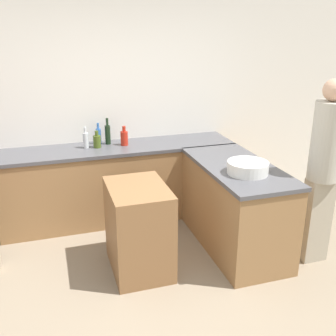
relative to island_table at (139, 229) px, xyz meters
The scene contains 12 objects.
ground_plane 0.85m from the island_table, 87.96° to the right, with size 14.00×14.00×0.00m, color gray.
wall_back 1.74m from the island_table, 88.97° to the left, with size 8.00×0.06×2.70m.
counter_back 1.14m from the island_table, 88.68° to the left, with size 2.77×0.63×0.92m.
counter_peninsula 1.07m from the island_table, ahead, with size 0.69×1.47×0.92m.
island_table is the anchor object (origin of this frame).
mixing_bowl 1.19m from the island_table, ahead, with size 0.39×0.39×0.12m.
wine_bottle_dark 1.41m from the island_table, 92.65° to the left, with size 0.06×0.06×0.31m.
vinegar_bottle_clear 1.36m from the island_table, 105.42° to the left, with size 0.06×0.06×0.25m.
olive_oil_bottle 1.31m from the island_table, 99.87° to the left, with size 0.09×0.09×0.20m.
water_bottle_blue 1.45m from the island_table, 97.10° to the left, with size 0.06×0.06×0.25m.
hot_sauce_bottle 1.31m from the island_table, 84.26° to the left, with size 0.09×0.09×0.23m.
person_at_peninsula 1.84m from the island_table, 12.01° to the right, with size 0.29×0.29×1.81m.
Camera 1 is at (-0.75, -2.51, 2.23)m, focal length 42.00 mm.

